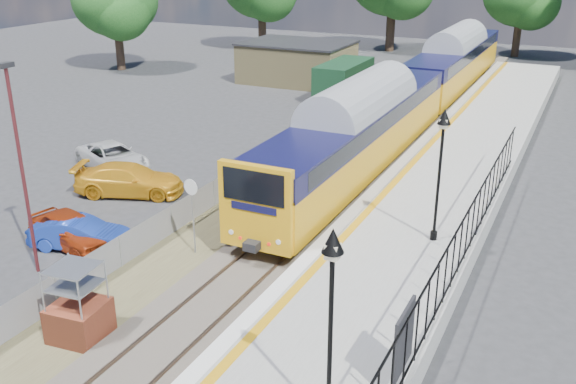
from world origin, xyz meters
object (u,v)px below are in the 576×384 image
Objects in this scene: car_blue at (80,233)px; car_white at (113,157)px; speed_sign at (192,204)px; brick_plinth at (77,304)px; victorian_lamp_south at (332,285)px; train at (418,87)px; carpark_lamp at (20,159)px; car_yellow at (129,180)px; car_red at (72,230)px; victorian_lamp_north at (442,145)px.

car_white is (-4.63, 7.36, 0.05)m from car_blue.
speed_sign is at bearing -101.83° from car_white.
speed_sign is (-0.00, 5.77, 0.87)m from brick_plinth.
train is at bearing 101.37° from victorian_lamp_south.
car_blue is (-12.03, 5.56, -3.71)m from victorian_lamp_south.
carpark_lamp is 8.01m from car_yellow.
victorian_lamp_north is at bearing -57.70° from car_red.
car_red is 5.26m from car_yellow.
car_red is at bearing -107.61° from train.
carpark_lamp reaches higher than victorian_lamp_north.
train is (-5.50, 27.36, -1.96)m from victorian_lamp_south.
car_blue is (-4.03, -1.39, -1.38)m from speed_sign.
car_yellow is (-1.80, 5.08, 0.10)m from car_blue.
train is 11.44× the size of car_blue.
victorian_lamp_north is at bearing -86.47° from car_blue.
train is 24.75m from carpark_lamp.
victorian_lamp_south is 12.63m from carpark_lamp.
victorian_lamp_south is 14.09m from car_red.
victorian_lamp_north is 1.00× the size of car_white.
car_red is 8.48m from car_white.
brick_plinth is 14.59m from car_white.
speed_sign is at bearing -142.99° from car_yellow.
victorian_lamp_north reaches higher than car_blue.
carpark_lamp is at bearing 163.60° from victorian_lamp_south.
victorian_lamp_north is 0.97× the size of car_yellow.
train is at bearing 84.54° from brick_plinth.
victorian_lamp_north is 1.29× the size of car_blue.
speed_sign is (-7.80, -3.05, -2.33)m from victorian_lamp_north.
train is at bearing 106.98° from victorian_lamp_north.
brick_plinth is 11.11m from car_yellow.
train is at bearing 74.46° from carpark_lamp.
victorian_lamp_north is 13.54m from carpark_lamp.
train reaches higher than car_red.
victorian_lamp_south is 1.29× the size of car_blue.
victorian_lamp_south is at bearing -16.40° from carpark_lamp.
car_yellow is (-5.83, 9.45, -0.41)m from brick_plinth.
car_yellow is at bearing 28.00° from car_red.
brick_plinth is (-8.00, 1.18, -3.20)m from victorian_lamp_south.
train is 18.75m from car_yellow.
carpark_lamp is 1.98× the size of car_blue.
speed_sign is at bearing 90.00° from brick_plinth.
car_blue is 8.69m from car_white.
car_red reaches higher than car_blue.
car_white is at bearing 142.21° from victorian_lamp_south.
train is at bearing -33.71° from car_blue.
speed_sign is 5.71m from carpark_lamp.
speed_sign is 10.60m from car_white.
car_red is at bearing 135.14° from brick_plinth.
car_white is at bearing 30.43° from car_yellow.
carpark_lamp is at bearing -151.63° from victorian_lamp_north.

